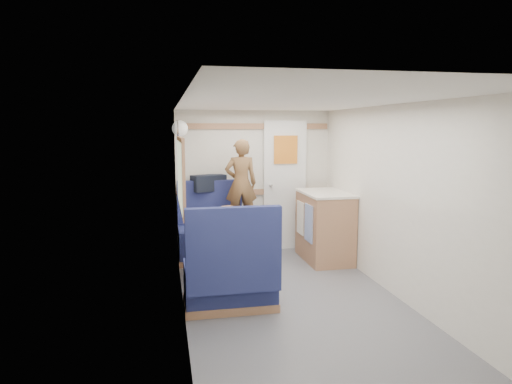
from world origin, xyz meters
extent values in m
plane|color=#515156|center=(0.00, 0.00, 0.00)|extent=(4.50, 4.50, 0.00)
plane|color=silver|center=(0.00, 0.00, 2.00)|extent=(4.50, 4.50, 0.00)
cube|color=silver|center=(0.00, 2.25, 1.00)|extent=(2.20, 0.02, 2.00)
cube|color=silver|center=(-1.10, 0.00, 1.00)|extent=(0.02, 4.50, 2.00)
cube|color=silver|center=(1.10, 0.00, 1.00)|extent=(0.02, 4.50, 2.00)
cube|color=#8E5F40|center=(0.00, 2.23, 0.85)|extent=(2.15, 0.02, 0.08)
cube|color=#8E5F40|center=(0.00, 2.23, 1.78)|extent=(2.15, 0.02, 0.08)
cube|color=#9EA78E|center=(-1.08, 1.00, 1.25)|extent=(0.04, 1.30, 0.72)
cube|color=white|center=(0.45, 2.22, 0.93)|extent=(0.62, 0.04, 1.86)
cube|color=orange|center=(0.45, 2.19, 1.45)|extent=(0.34, 0.03, 0.40)
cylinder|color=silver|center=(0.23, 2.17, 0.95)|extent=(0.04, 0.10, 0.04)
cube|color=white|center=(-0.65, 1.00, 0.70)|extent=(0.62, 0.92, 0.04)
cylinder|color=silver|center=(-0.65, 1.00, 0.35)|extent=(0.08, 0.08, 0.66)
cylinder|color=silver|center=(-0.65, 1.00, 0.01)|extent=(0.36, 0.36, 0.03)
cube|color=#18224F|center=(-0.65, 1.80, 0.23)|extent=(0.88, 0.50, 0.45)
cube|color=#18224F|center=(-0.65, 2.08, 0.65)|extent=(0.88, 0.10, 0.80)
cube|color=#8E5F40|center=(-0.65, 1.80, 0.04)|extent=(0.90, 0.52, 0.08)
cube|color=#18224F|center=(-0.65, 0.20, 0.23)|extent=(0.88, 0.50, 0.45)
cube|color=#18224F|center=(-0.65, -0.08, 0.65)|extent=(0.88, 0.10, 0.80)
cube|color=#8E5F40|center=(-0.65, 0.20, 0.04)|extent=(0.90, 0.52, 0.08)
cube|color=#8E5F40|center=(-0.65, 2.12, 0.88)|extent=(0.90, 0.14, 0.04)
sphere|color=white|center=(-1.04, 1.85, 1.75)|extent=(0.20, 0.20, 0.20)
cube|color=#8E5F40|center=(0.82, 1.55, 0.45)|extent=(0.54, 0.90, 0.90)
cube|color=silver|center=(0.82, 1.55, 0.91)|extent=(0.56, 0.92, 0.03)
cube|color=#5972B2|center=(0.54, 1.37, 0.55)|extent=(0.01, 0.30, 0.48)
cube|color=silver|center=(0.54, 1.73, 0.55)|extent=(0.01, 0.28, 0.44)
imported|color=brown|center=(-0.26, 1.80, 1.03)|extent=(0.43, 0.29, 1.16)
cube|color=black|center=(-0.66, 2.12, 1.01)|extent=(0.50, 0.36, 0.22)
cube|color=white|center=(-0.55, 0.82, 0.73)|extent=(0.38, 0.42, 0.02)
sphere|color=#D54A09|center=(-0.56, 0.80, 0.78)|extent=(0.08, 0.08, 0.08)
cube|color=#E0D281|center=(-0.58, 0.67, 0.76)|extent=(0.12, 0.08, 0.04)
cylinder|color=white|center=(-0.66, 0.86, 0.72)|extent=(0.06, 0.06, 0.01)
cylinder|color=white|center=(-0.66, 0.86, 0.78)|extent=(0.01, 0.01, 0.10)
sphere|color=#470712|center=(-0.66, 0.86, 0.85)|extent=(0.08, 0.08, 0.08)
cylinder|color=white|center=(-0.74, 0.76, 0.78)|extent=(0.07, 0.07, 0.12)
cylinder|color=#8A5114|center=(-0.44, 1.04, 0.77)|extent=(0.06, 0.06, 0.09)
cylinder|color=black|center=(-0.60, 1.01, 0.76)|extent=(0.03, 0.03, 0.09)
cylinder|color=white|center=(-0.61, 1.05, 0.76)|extent=(0.03, 0.03, 0.09)
cube|color=olive|center=(-0.48, 1.26, 0.77)|extent=(0.20, 0.26, 0.10)
camera|label=1|loc=(-1.26, -4.09, 1.76)|focal=32.00mm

